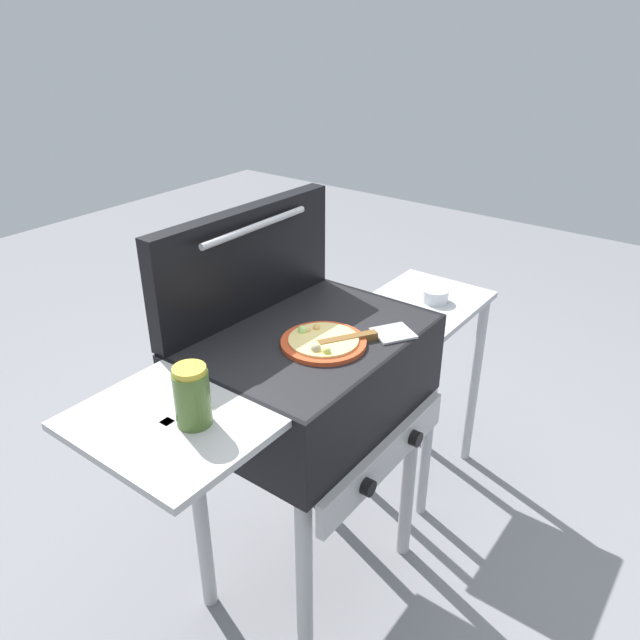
{
  "coord_description": "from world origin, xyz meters",
  "views": [
    {
      "loc": [
        -1.12,
        -0.88,
        1.67
      ],
      "look_at": [
        0.05,
        0.0,
        0.92
      ],
      "focal_mm": 34.61,
      "sensor_mm": 36.0,
      "label": 1
    }
  ],
  "objects_px": {
    "grill": "(307,383)",
    "topping_bowl_near": "(435,296)",
    "pizza_cheese": "(323,342)",
    "prep_table": "(420,353)",
    "sauce_jar": "(192,396)",
    "spatula": "(367,337)"
  },
  "relations": [
    {
      "from": "grill",
      "to": "prep_table",
      "type": "relative_size",
      "value": 1.28
    },
    {
      "from": "topping_bowl_near",
      "to": "sauce_jar",
      "type": "bearing_deg",
      "value": -179.19
    },
    {
      "from": "grill",
      "to": "pizza_cheese",
      "type": "relative_size",
      "value": 4.38
    },
    {
      "from": "topping_bowl_near",
      "to": "prep_table",
      "type": "bearing_deg",
      "value": 110.65
    },
    {
      "from": "prep_table",
      "to": "topping_bowl_near",
      "type": "height_order",
      "value": "topping_bowl_near"
    },
    {
      "from": "spatula",
      "to": "grill",
      "type": "bearing_deg",
      "value": 120.13
    },
    {
      "from": "grill",
      "to": "pizza_cheese",
      "type": "height_order",
      "value": "pizza_cheese"
    },
    {
      "from": "grill",
      "to": "topping_bowl_near",
      "type": "height_order",
      "value": "grill"
    },
    {
      "from": "pizza_cheese",
      "to": "topping_bowl_near",
      "type": "xyz_separation_m",
      "value": [
        0.7,
        0.03,
        -0.14
      ]
    },
    {
      "from": "grill",
      "to": "sauce_jar",
      "type": "relative_size",
      "value": 7.17
    },
    {
      "from": "sauce_jar",
      "to": "prep_table",
      "type": "xyz_separation_m",
      "value": [
        1.11,
        0.05,
        -0.43
      ]
    },
    {
      "from": "pizza_cheese",
      "to": "prep_table",
      "type": "xyz_separation_m",
      "value": [
        0.69,
        0.07,
        -0.37
      ]
    },
    {
      "from": "pizza_cheese",
      "to": "sauce_jar",
      "type": "distance_m",
      "value": 0.43
    },
    {
      "from": "sauce_jar",
      "to": "spatula",
      "type": "distance_m",
      "value": 0.52
    },
    {
      "from": "pizza_cheese",
      "to": "spatula",
      "type": "relative_size",
      "value": 0.87
    },
    {
      "from": "pizza_cheese",
      "to": "spatula",
      "type": "bearing_deg",
      "value": -39.66
    },
    {
      "from": "sauce_jar",
      "to": "prep_table",
      "type": "height_order",
      "value": "sauce_jar"
    },
    {
      "from": "grill",
      "to": "spatula",
      "type": "xyz_separation_m",
      "value": [
        0.08,
        -0.14,
        0.15
      ]
    },
    {
      "from": "prep_table",
      "to": "sauce_jar",
      "type": "bearing_deg",
      "value": -177.44
    },
    {
      "from": "sauce_jar",
      "to": "prep_table",
      "type": "bearing_deg",
      "value": 2.56
    },
    {
      "from": "pizza_cheese",
      "to": "topping_bowl_near",
      "type": "bearing_deg",
      "value": 2.59
    },
    {
      "from": "grill",
      "to": "topping_bowl_near",
      "type": "bearing_deg",
      "value": -2.45
    }
  ]
}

